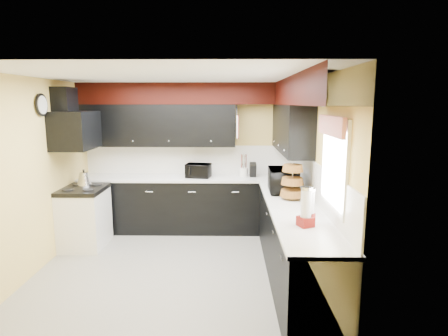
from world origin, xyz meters
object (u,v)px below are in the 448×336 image
toaster_oven (198,171)px  utensil_crock (244,172)px  microwave (284,180)px  knife_block (253,170)px  kettle (84,179)px

toaster_oven → utensil_crock: size_ratio=2.60×
microwave → toaster_oven: bearing=53.4°
knife_block → kettle: 2.71m
toaster_oven → kettle: bearing=-153.1°
utensil_crock → kettle: size_ratio=0.70×
utensil_crock → knife_block: size_ratio=0.65×
toaster_oven → kettle: 1.81m
microwave → kettle: bearing=82.3°
knife_block → microwave: bearing=-72.8°
utensil_crock → kettle: kettle is taller
toaster_oven → microwave: size_ratio=0.67×
kettle → toaster_oven: bearing=16.6°
microwave → knife_block: bearing=20.5°
microwave → kettle: (-3.02, 0.49, -0.08)m
knife_block → kettle: size_ratio=1.07×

